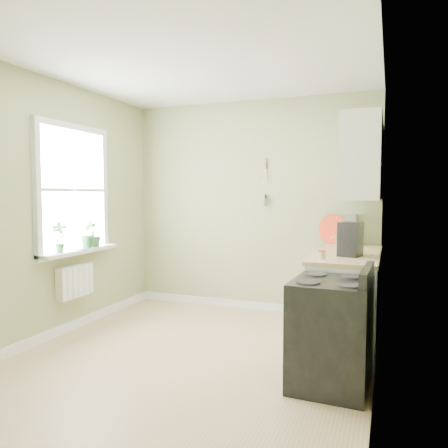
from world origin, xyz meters
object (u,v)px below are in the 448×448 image
(stove, at_px, (331,332))
(kettle, at_px, (340,237))
(stand_mixer, at_px, (351,230))
(coffee_maker, at_px, (350,240))

(stove, height_order, kettle, kettle)
(stove, height_order, stand_mixer, stand_mixer)
(stove, xyz_separation_m, stand_mixer, (-0.02, 1.91, 0.65))
(stove, xyz_separation_m, coffee_maker, (0.06, 0.90, 0.64))
(stove, bearing_deg, kettle, 94.23)
(kettle, bearing_deg, stove, -85.77)
(kettle, xyz_separation_m, coffee_maker, (0.19, -0.93, 0.07))
(stand_mixer, bearing_deg, kettle, -144.90)
(kettle, relative_size, coffee_maker, 0.54)
(stand_mixer, xyz_separation_m, kettle, (-0.11, -0.08, -0.08))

